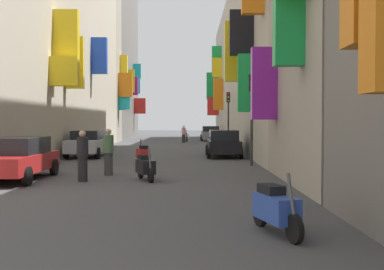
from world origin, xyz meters
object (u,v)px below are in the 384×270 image
pedestrian_near_left (182,134)px  pedestrian_near_right (81,156)px  scooter_black (144,167)px  parked_car_black (222,143)px  pedestrian_crossing (107,152)px  parked_car_red (13,158)px  scooter_blue (274,208)px  parked_car_silver (86,143)px  scooter_white (184,137)px  parked_car_grey (209,133)px  traffic_light_near_corner (227,110)px  scooter_red (141,154)px  traffic_light_far_corner (250,103)px

pedestrian_near_left → pedestrian_near_right: pedestrian_near_right is taller
pedestrian_near_left → scooter_black: bearing=-91.6°
parked_car_black → pedestrian_crossing: pedestrian_crossing is taller
pedestrian_near_right → parked_car_red: bearing=170.0°
pedestrian_near_right → scooter_blue: bearing=-55.6°
parked_car_silver → parked_car_red: size_ratio=0.97×
scooter_white → parked_car_grey: bearing=34.1°
traffic_light_near_corner → scooter_black: bearing=-102.3°
parked_car_red → scooter_black: parked_car_red is taller
scooter_black → scooter_blue: bearing=-68.5°
parked_car_grey → pedestrian_near_left: 5.31m
parked_car_red → scooter_red: 7.34m
traffic_light_near_corner → pedestrian_crossing: bearing=-107.7°
pedestrian_near_right → scooter_white: bearing=84.6°
scooter_blue → pedestrian_crossing: 10.33m
traffic_light_far_corner → pedestrian_crossing: bearing=-146.0°
scooter_red → scooter_black: bearing=-83.5°
scooter_white → pedestrian_near_right: (-2.96, -31.20, 0.38)m
parked_car_silver → pedestrian_near_left: bearing=73.8°
parked_car_silver → scooter_black: size_ratio=2.53×
scooter_white → pedestrian_near_right: 31.35m
parked_car_silver → parked_car_red: bearing=-91.1°
scooter_blue → pedestrian_near_left: pedestrian_near_left is taller
scooter_blue → pedestrian_near_right: pedestrian_near_right is taller
parked_car_red → traffic_light_near_corner: traffic_light_near_corner is taller
scooter_white → traffic_light_near_corner: 12.08m
parked_car_grey → pedestrian_crossing: pedestrian_crossing is taller
parked_car_black → pedestrian_near_left: pedestrian_near_left is taller
parked_car_grey → traffic_light_far_corner: traffic_light_far_corner is taller
scooter_black → scooter_red: size_ratio=0.98×
scooter_red → traffic_light_far_corner: size_ratio=0.42×
scooter_blue → traffic_light_far_corner: traffic_light_far_corner is taller
parked_car_black → traffic_light_near_corner: 9.16m
parked_car_grey → parked_car_silver: size_ratio=0.99×
parked_car_grey → pedestrian_crossing: (-4.93, -31.07, 0.08)m
parked_car_silver → scooter_red: parked_car_silver is taller
scooter_black → traffic_light_far_corner: 7.24m
parked_car_grey → scooter_red: 26.47m
pedestrian_crossing → pedestrian_near_left: 26.55m
parked_car_silver → traffic_light_far_corner: size_ratio=1.06×
parked_car_grey → scooter_white: (-2.51, -1.70, -0.31)m
parked_car_red → pedestrian_near_left: size_ratio=2.81×
traffic_light_far_corner → scooter_red: bearing=167.8°
scooter_blue → traffic_light_far_corner: size_ratio=0.45×
parked_car_grey → parked_car_silver: 23.24m
scooter_blue → scooter_white: bearing=93.1°
parked_car_red → pedestrian_crossing: (2.91, 1.41, 0.10)m
scooter_red → pedestrian_near_right: (-1.31, -6.77, 0.38)m
scooter_red → scooter_white: bearing=86.1°
parked_car_black → scooter_blue: 18.39m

